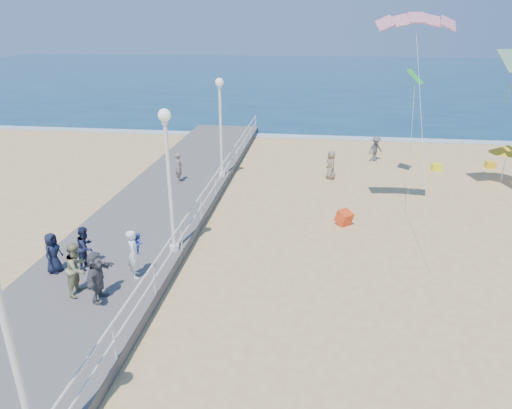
# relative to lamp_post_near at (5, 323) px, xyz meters

# --- Properties ---
(ground) EXTENTS (160.00, 160.00, 0.00)m
(ground) POSITION_rel_lamp_post_near_xyz_m (5.35, 9.00, -3.66)
(ground) COLOR #DEB974
(ground) RESTS_ON ground
(ocean) EXTENTS (160.00, 90.00, 0.05)m
(ocean) POSITION_rel_lamp_post_near_xyz_m (5.35, 74.00, -3.65)
(ocean) COLOR #0D324E
(ocean) RESTS_ON ground
(surf_line) EXTENTS (160.00, 1.20, 0.04)m
(surf_line) POSITION_rel_lamp_post_near_xyz_m (5.35, 29.50, -3.63)
(surf_line) COLOR silver
(surf_line) RESTS_ON ground
(boardwalk) EXTENTS (5.00, 44.00, 0.40)m
(boardwalk) POSITION_rel_lamp_post_near_xyz_m (-2.15, 9.00, -3.46)
(boardwalk) COLOR #68635E
(boardwalk) RESTS_ON ground
(railing) EXTENTS (0.05, 42.00, 0.55)m
(railing) POSITION_rel_lamp_post_near_xyz_m (0.30, 9.00, -2.41)
(railing) COLOR white
(railing) RESTS_ON boardwalk
(lamp_post_near) EXTENTS (0.44, 0.44, 5.32)m
(lamp_post_near) POSITION_rel_lamp_post_near_xyz_m (0.00, 0.00, 0.00)
(lamp_post_near) COLOR white
(lamp_post_near) RESTS_ON boardwalk
(lamp_post_mid) EXTENTS (0.44, 0.44, 5.32)m
(lamp_post_mid) POSITION_rel_lamp_post_near_xyz_m (0.00, 9.00, 0.00)
(lamp_post_mid) COLOR white
(lamp_post_mid) RESTS_ON boardwalk
(lamp_post_far) EXTENTS (0.44, 0.44, 5.32)m
(lamp_post_far) POSITION_rel_lamp_post_near_xyz_m (0.00, 18.00, 0.00)
(lamp_post_far) COLOR white
(lamp_post_far) RESTS_ON boardwalk
(woman_holding_toddler) EXTENTS (0.59, 0.72, 1.71)m
(woman_holding_toddler) POSITION_rel_lamp_post_near_xyz_m (-0.70, 6.95, -2.40)
(woman_holding_toddler) COLOR white
(woman_holding_toddler) RESTS_ON boardwalk
(toddler_held) EXTENTS (0.36, 0.41, 0.70)m
(toddler_held) POSITION_rel_lamp_post_near_xyz_m (-0.55, 7.10, -2.06)
(toddler_held) COLOR #3148BB
(toddler_held) RESTS_ON boardwalk
(spectator_1) EXTENTS (0.70, 0.88, 1.75)m
(spectator_1) POSITION_rel_lamp_post_near_xyz_m (-2.10, 5.78, -2.39)
(spectator_1) COLOR #949166
(spectator_1) RESTS_ON boardwalk
(spectator_4) EXTENTS (0.56, 0.76, 1.45)m
(spectator_4) POSITION_rel_lamp_post_near_xyz_m (-3.58, 6.90, -2.54)
(spectator_4) COLOR #161B31
(spectator_4) RESTS_ON boardwalk
(spectator_5) EXTENTS (0.49, 1.53, 1.65)m
(spectator_5) POSITION_rel_lamp_post_near_xyz_m (-1.30, 5.47, -2.44)
(spectator_5) COLOR #515055
(spectator_5) RESTS_ON boardwalk
(spectator_6) EXTENTS (0.51, 0.65, 1.57)m
(spectator_6) POSITION_rel_lamp_post_near_xyz_m (-2.06, 16.73, -2.48)
(spectator_6) COLOR gray
(spectator_6) RESTS_ON boardwalk
(spectator_7) EXTENTS (0.59, 0.75, 1.52)m
(spectator_7) POSITION_rel_lamp_post_near_xyz_m (-2.63, 7.37, -2.50)
(spectator_7) COLOR #1B203D
(spectator_7) RESTS_ON boardwalk
(beach_walker_a) EXTENTS (1.21, 1.12, 1.64)m
(beach_walker_a) POSITION_rel_lamp_post_near_xyz_m (8.95, 23.43, -2.84)
(beach_walker_a) COLOR #545358
(beach_walker_a) RESTS_ON ground
(beach_walker_c) EXTENTS (0.74, 0.93, 1.66)m
(beach_walker_c) POSITION_rel_lamp_post_near_xyz_m (6.04, 19.48, -2.83)
(beach_walker_c) COLOR gray
(beach_walker_c) RESTS_ON ground
(box_kite) EXTENTS (0.88, 0.90, 0.74)m
(box_kite) POSITION_rel_lamp_post_near_xyz_m (6.52, 13.02, -3.36)
(box_kite) COLOR red
(box_kite) RESTS_ON ground
(beach_umbrella) EXTENTS (1.90, 1.90, 2.14)m
(beach_umbrella) POSITION_rel_lamp_post_near_xyz_m (15.59, 20.14, -1.75)
(beach_umbrella) COLOR white
(beach_umbrella) RESTS_ON ground
(beach_chair_left) EXTENTS (0.55, 0.55, 0.40)m
(beach_chair_left) POSITION_rel_lamp_post_near_xyz_m (15.89, 22.89, -3.46)
(beach_chair_left) COLOR yellow
(beach_chair_left) RESTS_ON ground
(beach_chair_right) EXTENTS (0.55, 0.55, 0.40)m
(beach_chair_right) POSITION_rel_lamp_post_near_xyz_m (12.46, 21.93, -3.46)
(beach_chair_right) COLOR #F5F419
(beach_chair_right) RESTS_ON ground
(kite_parafoil) EXTENTS (3.06, 0.94, 0.65)m
(kite_parafoil) POSITION_rel_lamp_post_near_xyz_m (8.71, 13.66, 4.90)
(kite_parafoil) COLOR #C2163E
(kite_diamond_green) EXTENTS (1.10, 1.24, 0.72)m
(kite_diamond_green) POSITION_rel_lamp_post_near_xyz_m (10.08, 19.61, 2.09)
(kite_diamond_green) COLOR green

